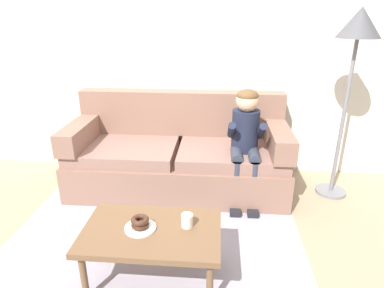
% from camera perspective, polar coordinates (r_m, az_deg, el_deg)
% --- Properties ---
extents(ground, '(10.00, 10.00, 0.00)m').
position_cam_1_polar(ground, '(2.92, -6.02, -15.12)').
color(ground, '#9E896B').
extents(wall_back, '(8.00, 0.10, 2.80)m').
position_cam_1_polar(wall_back, '(3.74, -2.89, 16.35)').
color(wall_back, silver).
rests_on(wall_back, ground).
extents(area_rug, '(2.40, 2.06, 0.01)m').
position_cam_1_polar(area_rug, '(2.72, -7.02, -18.13)').
color(area_rug, '#9993A3').
rests_on(area_rug, ground).
extents(couch, '(2.19, 0.90, 0.98)m').
position_cam_1_polar(couch, '(3.46, -2.32, -2.12)').
color(couch, '#846051').
rests_on(couch, ground).
extents(coffee_table, '(0.92, 0.57, 0.41)m').
position_cam_1_polar(coffee_table, '(2.29, -7.00, -15.41)').
color(coffee_table, brown).
rests_on(coffee_table, ground).
extents(person_child, '(0.34, 0.58, 1.10)m').
position_cam_1_polar(person_child, '(3.14, 9.28, 1.36)').
color(person_child, '#1E2338').
rests_on(person_child, ground).
extents(plate, '(0.21, 0.21, 0.01)m').
position_cam_1_polar(plate, '(2.28, -8.92, -14.14)').
color(plate, white).
rests_on(plate, coffee_table).
extents(donut, '(0.16, 0.16, 0.04)m').
position_cam_1_polar(donut, '(2.26, -8.96, -13.62)').
color(donut, '#422619').
rests_on(donut, plate).
extents(donut_second, '(0.12, 0.12, 0.04)m').
position_cam_1_polar(donut_second, '(2.24, -9.02, -12.87)').
color(donut_second, '#422619').
rests_on(donut_second, donut).
extents(mug, '(0.08, 0.08, 0.09)m').
position_cam_1_polar(mug, '(2.25, -0.85, -13.10)').
color(mug, silver).
rests_on(mug, coffee_table).
extents(floor_lamp, '(0.38, 0.38, 1.80)m').
position_cam_1_polar(floor_lamp, '(3.35, 26.67, 15.72)').
color(floor_lamp, slate).
rests_on(floor_lamp, ground).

